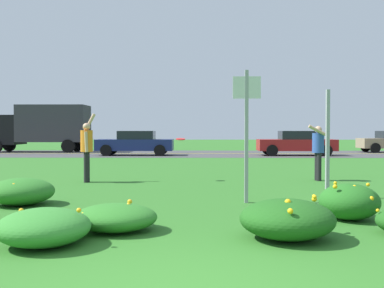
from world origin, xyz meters
TOP-DOWN VIEW (x-y plane):
  - ground_plane at (0.00, 12.82)m, footprint 120.00×120.00m
  - highway_strip at (0.00, 25.64)m, footprint 120.00×9.20m
  - highway_center_stripe at (0.00, 25.64)m, footprint 120.00×0.16m
  - daylily_clump_near_camera at (-1.09, 2.78)m, footprint 1.22×1.10m
  - daylily_clump_mid_right at (1.32, 2.33)m, footprint 1.28×1.28m
  - daylily_clump_front_right at (2.59, 3.71)m, footprint 0.98×1.01m
  - daylily_clump_front_left at (-3.37, 5.11)m, footprint 1.27×1.26m
  - daylily_clump_front_center at (-1.84, 1.91)m, footprint 1.18×1.23m
  - sign_post_near_path at (1.07, 5.45)m, footprint 0.56×0.10m
  - sign_post_by_roadside at (2.88, 6.13)m, footprint 0.07×0.10m
  - person_thrower_orange_shirt at (-3.07, 9.14)m, footprint 0.39×0.50m
  - person_catcher_blue_shirt at (3.57, 9.67)m, footprint 0.53×0.51m
  - frisbee_red at (-0.44, 9.56)m, footprint 0.28×0.27m
  - car_red_center_left at (5.81, 23.57)m, footprint 4.50×2.00m
  - car_navy_center_right at (-3.73, 23.57)m, footprint 4.50×2.00m
  - box_truck_black at (-10.83, 27.71)m, footprint 6.70×2.46m

SIDE VIEW (x-z plane):
  - ground_plane at x=0.00m, z-range 0.00..0.00m
  - highway_strip at x=0.00m, z-range 0.00..0.01m
  - highway_center_stripe at x=0.00m, z-range 0.01..0.01m
  - daylily_clump_near_camera at x=-1.09m, z-range -0.01..0.40m
  - daylily_clump_front_center at x=-1.84m, z-range -0.01..0.48m
  - daylily_clump_front_left at x=-3.37m, z-range 0.00..0.53m
  - daylily_clump_mid_right at x=1.32m, z-range -0.02..0.56m
  - daylily_clump_front_right at x=2.59m, z-range -0.02..0.61m
  - car_red_center_left at x=5.81m, z-range 0.01..1.46m
  - car_navy_center_right at x=-3.73m, z-range 0.01..1.46m
  - person_catcher_blue_shirt at x=3.57m, z-range 0.14..1.77m
  - person_thrower_orange_shirt at x=-3.07m, z-range 0.03..1.99m
  - sign_post_by_roadside at x=2.88m, z-range 0.00..2.34m
  - frisbee_red at x=-0.44m, z-range 1.18..1.25m
  - sign_post_near_path at x=1.07m, z-range 0.28..2.95m
  - box_truck_black at x=-10.83m, z-range 0.20..3.40m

